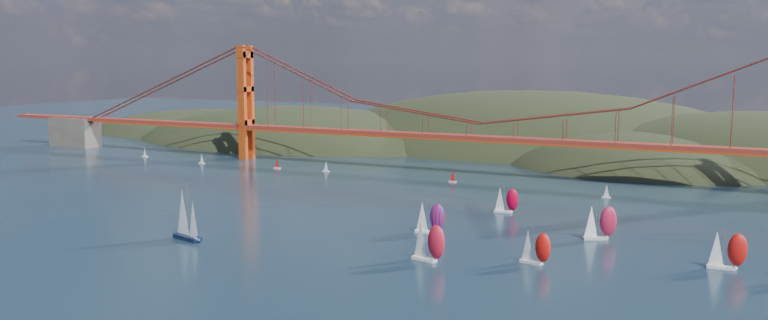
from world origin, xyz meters
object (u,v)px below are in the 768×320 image
(racer_5, at_px, (506,200))
(racer_rwb, at_px, (429,217))
(sloop_navy, at_px, (186,215))
(racer_4, at_px, (726,250))
(racer_1, at_px, (535,247))
(racer_0, at_px, (428,241))
(racer_3, at_px, (599,222))

(racer_5, xyz_separation_m, racer_rwb, (-10.62, -37.28, 0.45))
(sloop_navy, bearing_deg, racer_4, 28.85)
(racer_1, height_order, racer_5, racer_1)
(racer_0, height_order, racer_1, racer_0)
(racer_0, xyz_separation_m, racer_3, (32.89, 40.95, -0.15))
(racer_1, bearing_deg, racer_rwb, 166.20)
(sloop_navy, height_order, racer_4, sloop_navy)
(racer_rwb, bearing_deg, sloop_navy, -150.11)
(racer_rwb, bearing_deg, racer_3, 14.75)
(racer_1, relative_size, racer_3, 0.87)
(racer_4, bearing_deg, racer_3, 145.54)
(racer_0, relative_size, racer_5, 1.20)
(sloop_navy, distance_m, racer_3, 111.81)
(racer_3, bearing_deg, racer_rwb, 169.14)
(racer_0, distance_m, racer_5, 64.49)
(racer_3, bearing_deg, racer_4, -55.40)
(racer_0, distance_m, racer_rwb, 29.38)
(racer_0, xyz_separation_m, racer_5, (-0.50, 64.48, -0.83))
(racer_3, bearing_deg, racer_0, -156.99)
(sloop_navy, xyz_separation_m, racer_rwb, (56.20, 35.80, -2.10))
(racer_1, bearing_deg, racer_3, 87.86)
(racer_4, distance_m, racer_5, 76.49)
(sloop_navy, xyz_separation_m, racer_0, (67.31, 8.61, -1.73))
(racer_3, height_order, racer_4, racer_3)
(sloop_navy, bearing_deg, racer_1, 25.67)
(sloop_navy, xyz_separation_m, racer_5, (66.82, 73.09, -2.56))
(racer_rwb, bearing_deg, racer_1, -30.16)
(racer_4, bearing_deg, sloop_navy, -173.17)
(sloop_navy, relative_size, racer_1, 1.71)
(racer_4, bearing_deg, racer_1, -166.44)
(sloop_navy, height_order, racer_1, sloop_navy)
(racer_0, relative_size, racer_rwb, 1.08)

